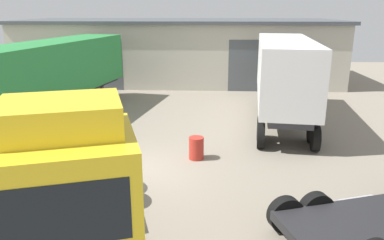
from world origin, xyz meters
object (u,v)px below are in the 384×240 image
(container_trailer_grey, at_px, (284,71))
(oil_drum, at_px, (196,148))
(container_trailer_green, at_px, (53,71))
(tractor_unit_yellow, at_px, (71,203))

(container_trailer_grey, relative_size, oil_drum, 11.10)
(container_trailer_green, xyz_separation_m, oil_drum, (7.58, -5.16, -2.15))
(container_trailer_green, height_order, container_trailer_grey, container_trailer_grey)
(container_trailer_green, distance_m, container_trailer_grey, 11.76)
(container_trailer_green, bearing_deg, tractor_unit_yellow, -145.73)
(container_trailer_green, height_order, oil_drum, container_trailer_green)
(container_trailer_green, relative_size, container_trailer_grey, 1.21)
(tractor_unit_yellow, distance_m, container_trailer_grey, 13.77)
(tractor_unit_yellow, relative_size, container_trailer_grey, 0.71)
(tractor_unit_yellow, bearing_deg, oil_drum, 144.99)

